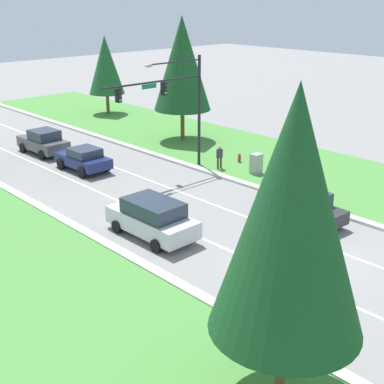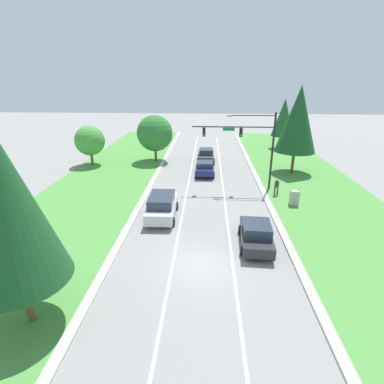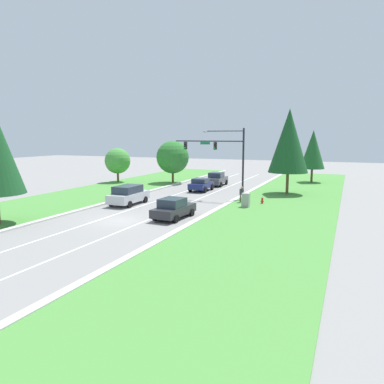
{
  "view_description": "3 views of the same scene",
  "coord_description": "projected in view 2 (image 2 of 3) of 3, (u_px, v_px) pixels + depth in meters",
  "views": [
    {
      "loc": [
        -18.34,
        -12.42,
        11.15
      ],
      "look_at": [
        0.08,
        7.19,
        1.2
      ],
      "focal_mm": 50.0,
      "sensor_mm": 36.0,
      "label": 1
    },
    {
      "loc": [
        0.17,
        -15.22,
        10.47
      ],
      "look_at": [
        -1.07,
        7.97,
        1.56
      ],
      "focal_mm": 28.0,
      "sensor_mm": 36.0,
      "label": 2
    },
    {
      "loc": [
        16.57,
        -24.67,
        6.67
      ],
      "look_at": [
        2.52,
        8.52,
        1.29
      ],
      "focal_mm": 35.0,
      "sensor_mm": 36.0,
      "label": 3
    }
  ],
  "objects": [
    {
      "name": "ground_plane",
      "position": [
        203.0,
        264.0,
        17.95
      ],
      "size": [
        160.0,
        160.0,
        0.0
      ],
      "primitive_type": "plane",
      "color": "gray"
    },
    {
      "name": "curb_strip_right",
      "position": [
        298.0,
        266.0,
        17.64
      ],
      "size": [
        0.5,
        90.0,
        0.15
      ],
      "color": "beige",
      "rests_on": "ground_plane"
    },
    {
      "name": "curb_strip_left",
      "position": [
        110.0,
        260.0,
        18.2
      ],
      "size": [
        0.5,
        90.0,
        0.15
      ],
      "color": "beige",
      "rests_on": "ground_plane"
    },
    {
      "name": "grass_verge_left",
      "position": [
        26.0,
        258.0,
        18.47
      ],
      "size": [
        10.0,
        90.0,
        0.08
      ],
      "color": "#4C8E3D",
      "rests_on": "ground_plane"
    },
    {
      "name": "lane_stripe_inner_left",
      "position": [
        173.0,
        263.0,
        18.04
      ],
      "size": [
        0.14,
        81.0,
        0.01
      ],
      "color": "white",
      "rests_on": "ground_plane"
    },
    {
      "name": "lane_stripe_inner_right",
      "position": [
        233.0,
        265.0,
        17.86
      ],
      "size": [
        0.14,
        81.0,
        0.01
      ],
      "color": "white",
      "rests_on": "ground_plane"
    },
    {
      "name": "traffic_signal_mast",
      "position": [
        249.0,
        139.0,
        28.19
      ],
      "size": [
        7.79,
        0.41,
        7.51
      ],
      "color": "black",
      "rests_on": "ground_plane"
    },
    {
      "name": "navy_sedan",
      "position": [
        205.0,
        168.0,
        34.09
      ],
      "size": [
        2.19,
        4.21,
        1.59
      ],
      "rotation": [
        0.0,
        0.0,
        0.02
      ],
      "color": "navy",
      "rests_on": "ground_plane"
    },
    {
      "name": "silver_suv",
      "position": [
        162.0,
        206.0,
        23.67
      ],
      "size": [
        2.33,
        4.89,
        1.89
      ],
      "rotation": [
        0.0,
        0.0,
        0.01
      ],
      "color": "silver",
      "rests_on": "ground_plane"
    },
    {
      "name": "charcoal_sedan",
      "position": [
        256.0,
        234.0,
        19.68
      ],
      "size": [
        2.3,
        4.64,
        1.69
      ],
      "rotation": [
        0.0,
        0.0,
        -0.05
      ],
      "color": "#28282D",
      "rests_on": "ground_plane"
    },
    {
      "name": "graphite_sedan",
      "position": [
        206.0,
        155.0,
        39.25
      ],
      "size": [
        2.27,
        4.49,
        1.82
      ],
      "rotation": [
        0.0,
        0.0,
        0.04
      ],
      "color": "#4C4C51",
      "rests_on": "ground_plane"
    },
    {
      "name": "utility_cabinet",
      "position": [
        294.0,
        198.0,
        25.87
      ],
      "size": [
        0.7,
        0.6,
        1.39
      ],
      "color": "#9E9E99",
      "rests_on": "ground_plane"
    },
    {
      "name": "pedestrian",
      "position": [
        277.0,
        186.0,
        28.01
      ],
      "size": [
        0.4,
        0.27,
        1.69
      ],
      "rotation": [
        0.0,
        0.0,
        3.02
      ],
      "color": "#42382D",
      "rests_on": "ground_plane"
    },
    {
      "name": "fire_hydrant",
      "position": [
        298.0,
        192.0,
        28.18
      ],
      "size": [
        0.34,
        0.2,
        0.7
      ],
      "color": "red",
      "rests_on": "ground_plane"
    },
    {
      "name": "conifer_near_right_tree",
      "position": [
        298.0,
        119.0,
        32.87
      ],
      "size": [
        4.49,
        4.49,
        9.76
      ],
      "color": "brown",
      "rests_on": "ground_plane"
    },
    {
      "name": "oak_near_left_tree",
      "position": [
        90.0,
        141.0,
        37.14
      ],
      "size": [
        3.68,
        3.68,
        4.98
      ],
      "color": "brown",
      "rests_on": "ground_plane"
    },
    {
      "name": "conifer_far_right_tree",
      "position": [
        284.0,
        118.0,
        45.09
      ],
      "size": [
        3.44,
        3.44,
        7.56
      ],
      "color": "brown",
      "rests_on": "ground_plane"
    },
    {
      "name": "oak_far_left_tree",
      "position": [
        155.0,
        133.0,
        38.64
      ],
      "size": [
        4.62,
        4.62,
        6.04
      ],
      "color": "brown",
      "rests_on": "ground_plane"
    },
    {
      "name": "conifer_mid_left_tree",
      "position": [
        4.0,
        205.0,
        11.68
      ],
      "size": [
        4.29,
        4.29,
        9.27
      ],
      "color": "brown",
      "rests_on": "ground_plane"
    }
  ]
}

